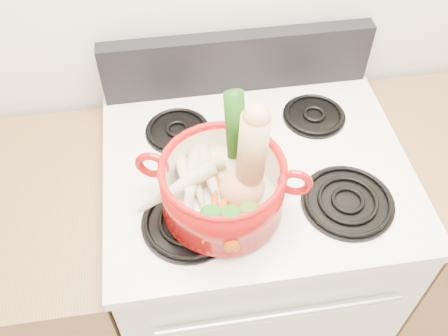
{
  "coord_description": "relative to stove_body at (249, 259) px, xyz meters",
  "views": [
    {
      "loc": [
        -0.21,
        0.58,
        1.92
      ],
      "look_at": [
        -0.11,
        1.25,
        1.13
      ],
      "focal_mm": 40.0,
      "sensor_mm": 36.0,
      "label": 1
    }
  ],
  "objects": [
    {
      "name": "stove_body",
      "position": [
        0.0,
        0.0,
        0.0
      ],
      "size": [
        0.76,
        0.65,
        0.92
      ],
      "primitive_type": "cube",
      "color": "silver",
      "rests_on": "floor"
    },
    {
      "name": "cooktop",
      "position": [
        0.0,
        0.0,
        0.47
      ],
      "size": [
        0.78,
        0.67,
        0.03
      ],
      "primitive_type": "cube",
      "color": "silver",
      "rests_on": "stove_body"
    },
    {
      "name": "control_backsplash",
      "position": [
        0.0,
        0.3,
        0.58
      ],
      "size": [
        0.76,
        0.05,
        0.18
      ],
      "primitive_type": "cube",
      "color": "black",
      "rests_on": "cooktop"
    },
    {
      "name": "oven_handle",
      "position": [
        0.0,
        -0.34,
        0.32
      ],
      "size": [
        0.6,
        0.02,
        0.02
      ],
      "primitive_type": "cylinder",
      "rotation": [
        0.0,
        1.57,
        0.0
      ],
      "color": "silver",
      "rests_on": "stove_body"
    },
    {
      "name": "burner_front_left",
      "position": [
        -0.19,
        -0.16,
        0.5
      ],
      "size": [
        0.22,
        0.22,
        0.02
      ],
      "primitive_type": "cylinder",
      "color": "black",
      "rests_on": "cooktop"
    },
    {
      "name": "burner_front_right",
      "position": [
        0.19,
        -0.16,
        0.5
      ],
      "size": [
        0.22,
        0.22,
        0.02
      ],
      "primitive_type": "cylinder",
      "color": "black",
      "rests_on": "cooktop"
    },
    {
      "name": "burner_back_left",
      "position": [
        -0.19,
        0.14,
        0.5
      ],
      "size": [
        0.17,
        0.17,
        0.02
      ],
      "primitive_type": "cylinder",
      "color": "black",
      "rests_on": "cooktop"
    },
    {
      "name": "burner_back_right",
      "position": [
        0.19,
        0.14,
        0.5
      ],
      "size": [
        0.17,
        0.17,
        0.02
      ],
      "primitive_type": "cylinder",
      "color": "black",
      "rests_on": "cooktop"
    },
    {
      "name": "dutch_oven",
      "position": [
        -0.11,
        -0.13,
        0.58
      ],
      "size": [
        0.35,
        0.35,
        0.14
      ],
      "primitive_type": "cylinder",
      "rotation": [
        0.0,
        0.0,
        -0.31
      ],
      "color": "#940A09",
      "rests_on": "burner_front_left"
    },
    {
      "name": "pot_handle_left",
      "position": [
        -0.26,
        -0.09,
        0.62
      ],
      "size": [
        0.08,
        0.04,
        0.08
      ],
      "primitive_type": "torus",
      "rotation": [
        1.57,
        0.0,
        -0.31
      ],
      "color": "#940A09",
      "rests_on": "dutch_oven"
    },
    {
      "name": "pot_handle_right",
      "position": [
        0.04,
        -0.18,
        0.62
      ],
      "size": [
        0.08,
        0.04,
        0.08
      ],
      "primitive_type": "torus",
      "rotation": [
        1.57,
        0.0,
        -0.31
      ],
      "color": "#940A09",
      "rests_on": "dutch_oven"
    },
    {
      "name": "squash",
      "position": [
        -0.07,
        -0.15,
        0.67
      ],
      "size": [
        0.12,
        0.11,
        0.27
      ],
      "primitive_type": null,
      "rotation": [
        0.0,
        0.04,
        0.05
      ],
      "color": "tan",
      "rests_on": "dutch_oven"
    },
    {
      "name": "leek",
      "position": [
        -0.08,
        -0.11,
        0.68
      ],
      "size": [
        0.06,
        0.11,
        0.29
      ],
      "primitive_type": "cylinder",
      "rotation": [
        -0.22,
        0.0,
        0.14
      ],
      "color": "white",
      "rests_on": "dutch_oven"
    },
    {
      "name": "ginger",
      "position": [
        -0.11,
        -0.03,
        0.56
      ],
      "size": [
        0.09,
        0.07,
        0.05
      ],
      "primitive_type": "ellipsoid",
      "rotation": [
        0.0,
        0.0,
        0.05
      ],
      "color": "#CCB67D",
      "rests_on": "dutch_oven"
    },
    {
      "name": "parsnip_0",
      "position": [
        -0.17,
        -0.08,
        0.56
      ],
      "size": [
        0.07,
        0.22,
        0.06
      ],
      "primitive_type": "cone",
      "rotation": [
        1.66,
        0.0,
        0.12
      ],
      "color": "beige",
      "rests_on": "dutch_oven"
    },
    {
      "name": "parsnip_1",
      "position": [
        -0.18,
        -0.12,
        0.57
      ],
      "size": [
        0.1,
        0.23,
        0.07
      ],
      "primitive_type": "cone",
      "rotation": [
        1.66,
        0.0,
        -0.26
      ],
      "color": "beige",
      "rests_on": "dutch_oven"
    },
    {
      "name": "parsnip_2",
      "position": [
        -0.13,
        -0.11,
        0.57
      ],
      "size": [
        0.08,
        0.21,
        0.06
      ],
      "primitive_type": "cone",
      "rotation": [
        1.66,
        0.0,
        0.16
      ],
      "color": "beige",
      "rests_on": "dutch_oven"
    },
    {
      "name": "parsnip_3",
      "position": [
        -0.21,
        -0.12,
        0.58
      ],
      "size": [
        0.2,
        0.12,
        0.06
      ],
      "primitive_type": "cone",
      "rotation": [
        1.66,
        0.0,
        -1.14
      ],
      "color": "beige",
      "rests_on": "dutch_oven"
    },
    {
      "name": "parsnip_4",
      "position": [
        -0.19,
        -0.09,
        0.58
      ],
      "size": [
        0.05,
        0.2,
        0.05
      ],
      "primitive_type": "cone",
      "rotation": [
        1.66,
        0.0,
        0.08
      ],
      "color": "beige",
      "rests_on": "dutch_oven"
    },
    {
      "name": "carrot_0",
      "position": [
        -0.1,
        -0.2,
        0.56
      ],
      "size": [
        0.05,
        0.18,
        0.05
      ],
      "primitive_type": "cone",
      "rotation": [
        1.66,
        0.0,
        -0.08
      ],
      "color": "#C64B09",
      "rests_on": "dutch_oven"
    },
    {
      "name": "carrot_1",
      "position": [
        -0.14,
        -0.19,
        0.56
      ],
      "size": [
        0.07,
        0.16,
        0.05
      ],
      "primitive_type": "cone",
      "rotation": [
        1.66,
        0.0,
        -0.25
      ],
      "color": "#DA560A",
      "rests_on": "dutch_oven"
    },
    {
      "name": "carrot_2",
      "position": [
        -0.09,
        -0.18,
        0.57
      ],
      "size": [
        0.08,
        0.17,
        0.05
      ],
      "primitive_type": "cone",
      "rotation": [
        1.66,
        0.0,
        0.29
      ],
      "color": "orange",
      "rests_on": "dutch_oven"
    },
    {
      "name": "carrot_3",
      "position": [
        -0.12,
        -0.2,
        0.57
      ],
      "size": [
        0.09,
        0.14,
        0.04
      ],
      "primitive_type": "cone",
      "rotation": [
        1.66,
        0.0,
        -0.45
      ],
      "color": "#DA430A",
      "rests_on": "dutch_oven"
    }
  ]
}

